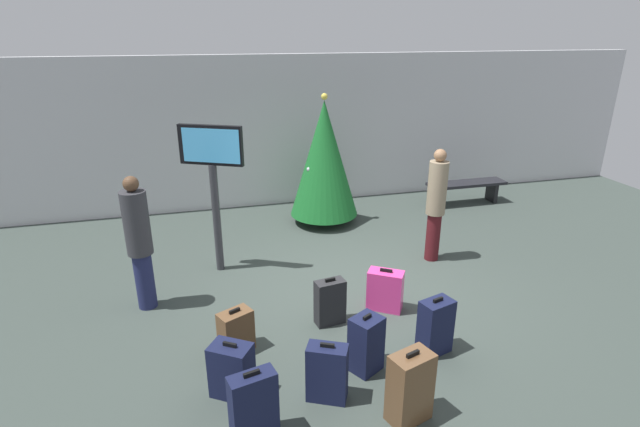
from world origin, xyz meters
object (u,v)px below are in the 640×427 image
(waiting_bench, at_px, (466,187))
(suitcase_8, at_px, (410,388))
(holiday_tree, at_px, (324,159))
(suitcase_1, at_px, (327,373))
(flight_info_kiosk, at_px, (213,170))
(suitcase_3, at_px, (366,344))
(suitcase_6, at_px, (232,370))
(suitcase_5, at_px, (254,407))
(traveller_0, at_px, (436,202))
(suitcase_0, at_px, (236,331))
(suitcase_7, at_px, (385,290))
(traveller_1, at_px, (139,240))
(suitcase_2, at_px, (435,327))
(suitcase_4, at_px, (330,302))

(waiting_bench, height_order, suitcase_8, suitcase_8)
(holiday_tree, bearing_deg, suitcase_1, -104.77)
(flight_info_kiosk, relative_size, suitcase_8, 2.95)
(suitcase_3, relative_size, suitcase_6, 1.12)
(suitcase_5, distance_m, suitcase_6, 0.65)
(flight_info_kiosk, bearing_deg, suitcase_5, -88.67)
(traveller_0, relative_size, suitcase_0, 3.34)
(traveller_0, height_order, suitcase_0, traveller_0)
(suitcase_1, distance_m, suitcase_7, 1.88)
(flight_info_kiosk, relative_size, suitcase_1, 3.43)
(holiday_tree, xyz_separation_m, traveller_1, (-3.14, -2.39, -0.28))
(suitcase_0, distance_m, suitcase_3, 1.52)
(suitcase_1, bearing_deg, flight_info_kiosk, 105.14)
(flight_info_kiosk, height_order, traveller_0, flight_info_kiosk)
(suitcase_2, height_order, suitcase_6, suitcase_2)
(holiday_tree, relative_size, suitcase_1, 3.73)
(suitcase_7, distance_m, suitcase_8, 1.98)
(holiday_tree, xyz_separation_m, suitcase_8, (-0.55, -5.18, -0.90))
(traveller_0, xyz_separation_m, suitcase_1, (-2.52, -2.67, -0.68))
(suitcase_3, bearing_deg, suitcase_4, 97.70)
(flight_info_kiosk, distance_m, waiting_bench, 5.76)
(suitcase_3, height_order, suitcase_7, suitcase_3)
(suitcase_0, distance_m, suitcase_7, 2.06)
(suitcase_2, relative_size, suitcase_5, 0.96)
(traveller_1, height_order, suitcase_1, traveller_1)
(holiday_tree, relative_size, suitcase_8, 3.21)
(suitcase_5, bearing_deg, suitcase_8, -5.66)
(waiting_bench, xyz_separation_m, suitcase_6, (-5.40, -4.65, -0.08))
(traveller_0, distance_m, suitcase_3, 3.14)
(suitcase_3, relative_size, suitcase_5, 0.94)
(suitcase_0, distance_m, suitcase_4, 1.25)
(suitcase_0, xyz_separation_m, suitcase_2, (2.23, -0.61, 0.08))
(suitcase_6, xyz_separation_m, suitcase_8, (1.61, -0.78, 0.07))
(suitcase_1, bearing_deg, suitcase_5, -157.58)
(suitcase_6, bearing_deg, suitcase_8, -25.74)
(traveller_1, relative_size, suitcase_7, 3.11)
(suitcase_3, height_order, suitcase_6, suitcase_3)
(traveller_0, distance_m, suitcase_5, 4.50)
(flight_info_kiosk, distance_m, suitcase_1, 3.55)
(suitcase_4, bearing_deg, waiting_bench, 41.84)
(waiting_bench, distance_m, suitcase_6, 7.12)
(suitcase_0, bearing_deg, suitcase_6, -98.67)
(flight_info_kiosk, height_order, suitcase_3, flight_info_kiosk)
(holiday_tree, xyz_separation_m, traveller_0, (1.28, -2.04, -0.28))
(suitcase_7, bearing_deg, holiday_tree, 89.39)
(suitcase_1, relative_size, suitcase_6, 1.06)
(suitcase_0, distance_m, suitcase_1, 1.32)
(holiday_tree, xyz_separation_m, suitcase_4, (-0.84, -3.40, -0.96))
(suitcase_0, height_order, suitcase_1, suitcase_1)
(traveller_0, relative_size, traveller_1, 1.00)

